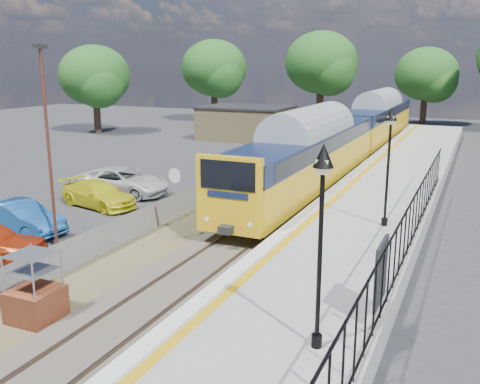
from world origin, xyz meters
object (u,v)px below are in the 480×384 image
Objects in this scene: car_blue at (20,218)px; carpark_lamp at (48,138)px; train at (352,131)px; car_white at (122,182)px; victorian_lamp_south at (322,200)px; speed_sign at (175,191)px; victorian_lamp_north at (390,139)px; car_yellow at (98,194)px; brick_plinth at (35,289)px.

carpark_lamp is at bearing -102.75° from car_blue.
train is 17.33m from car_white.
car_blue is (-14.59, 5.40, -3.60)m from victorian_lamp_south.
speed_sign is 8.83m from car_white.
speed_sign is (-7.86, -2.65, -2.21)m from victorian_lamp_north.
car_white reaches higher than car_blue.
victorian_lamp_north is 14.67m from car_yellow.
car_white reaches higher than car_yellow.
train is at bearing 84.85° from brick_plinth.
car_white is at bearing 168.95° from victorian_lamp_north.
victorian_lamp_south is 1.00× the size of victorian_lamp_north.
brick_plinth is 0.46× the size of car_yellow.
brick_plinth is 0.38× the size of car_white.
victorian_lamp_south is 15.97m from car_blue.
victorian_lamp_south reaches higher than brick_plinth.
carpark_lamp reaches higher than car_blue.
victorian_lamp_south and victorian_lamp_north have the same top height.
car_blue is 7.46m from car_white.
car_yellow is at bearing -173.81° from car_white.
victorian_lamp_north is 1.04× the size of car_yellow.
car_blue is at bearing -151.96° from speed_sign.
carpark_lamp is 1.44× the size of car_white.
carpark_lamp reaches higher than car_white.
victorian_lamp_north is 0.11× the size of train.
victorian_lamp_south reaches higher than car_white.
train is 7.61× the size of car_white.
victorian_lamp_north is 0.86× the size of car_white.
brick_plinth is at bearing -126.50° from car_blue.
speed_sign is at bearing -132.48° from car_white.
carpark_lamp is at bearing 159.02° from victorian_lamp_south.
victorian_lamp_north is 1.08× the size of car_blue.
victorian_lamp_south is 0.86× the size of car_white.
brick_plinth is 12.44m from car_yellow.
victorian_lamp_north reaches higher than train.
car_white is at bearing -122.72° from train.
car_yellow is at bearing 120.97° from brick_plinth.
victorian_lamp_north reaches higher than car_yellow.
victorian_lamp_south is 1.04× the size of car_yellow.
speed_sign is at bearing -161.34° from victorian_lamp_north.
carpark_lamp is (-3.79, 4.88, 3.39)m from brick_plinth.
brick_plinth is (-2.50, -27.73, -1.35)m from train.
train is 5.27× the size of carpark_lamp.
carpark_lamp reaches higher than victorian_lamp_south.
carpark_lamp reaches higher than victorian_lamp_north.
victorian_lamp_south is 1.52× the size of speed_sign.
carpark_lamp is (-11.59, -5.48, 0.07)m from victorian_lamp_north.
carpark_lamp reaches higher than speed_sign.
carpark_lamp is 7.36m from car_yellow.
brick_plinth is 8.75m from car_blue.
brick_plinth is at bearing -126.99° from victorian_lamp_north.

